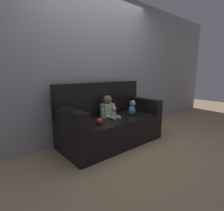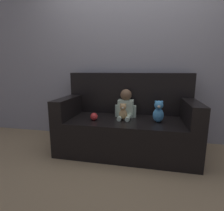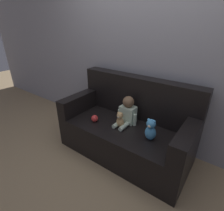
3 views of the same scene
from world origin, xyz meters
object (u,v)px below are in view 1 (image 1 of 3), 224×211
at_px(person_baby, 108,108).
at_px(teddy_bear_brown, 114,113).
at_px(couch, 109,122).
at_px(toy_ball, 100,121).
at_px(plush_toy_side, 132,108).

relative_size(person_baby, teddy_bear_brown, 1.75).
relative_size(couch, teddy_bear_brown, 8.14).
bearing_deg(toy_ball, person_baby, 33.89).
bearing_deg(toy_ball, teddy_bear_brown, 14.59).
height_order(teddy_bear_brown, plush_toy_side, plush_toy_side).
bearing_deg(teddy_bear_brown, toy_ball, -165.41).
height_order(person_baby, teddy_bear_brown, person_baby).
bearing_deg(person_baby, plush_toy_side, -22.13).
distance_m(couch, plush_toy_side, 0.47).
xyz_separation_m(teddy_bear_brown, toy_ball, (-0.35, -0.09, -0.05)).
bearing_deg(couch, teddy_bear_brown, -101.10).
bearing_deg(teddy_bear_brown, plush_toy_side, -2.19).
xyz_separation_m(couch, toy_ball, (-0.37, -0.23, 0.13)).
xyz_separation_m(plush_toy_side, toy_ball, (-0.77, -0.07, -0.08)).
distance_m(couch, teddy_bear_brown, 0.23).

